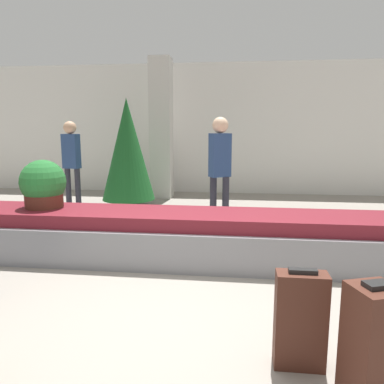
{
  "coord_description": "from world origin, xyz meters",
  "views": [
    {
      "loc": [
        0.54,
        -3.06,
        1.63
      ],
      "look_at": [
        0.0,
        1.34,
        0.87
      ],
      "focal_mm": 35.0,
      "sensor_mm": 36.0,
      "label": 1
    }
  ],
  "objects_px": {
    "potted_plant_0": "(43,185)",
    "traveler_1": "(71,157)",
    "pillar": "(161,129)",
    "decorated_tree": "(128,149)",
    "suitcase_3": "(300,320)",
    "traveler_0": "(220,162)",
    "suitcase_0": "(372,344)"
  },
  "relations": [
    {
      "from": "potted_plant_0",
      "to": "traveler_1",
      "type": "height_order",
      "value": "traveler_1"
    },
    {
      "from": "pillar",
      "to": "decorated_tree",
      "type": "relative_size",
      "value": 1.44
    },
    {
      "from": "suitcase_3",
      "to": "potted_plant_0",
      "type": "bearing_deg",
      "value": 144.94
    },
    {
      "from": "suitcase_3",
      "to": "traveler_0",
      "type": "height_order",
      "value": "traveler_0"
    },
    {
      "from": "suitcase_0",
      "to": "decorated_tree",
      "type": "relative_size",
      "value": 0.34
    },
    {
      "from": "traveler_1",
      "to": "decorated_tree",
      "type": "xyz_separation_m",
      "value": [
        1.03,
        0.37,
        0.14
      ]
    },
    {
      "from": "suitcase_3",
      "to": "potted_plant_0",
      "type": "xyz_separation_m",
      "value": [
        -2.91,
        2.04,
        0.56
      ]
    },
    {
      "from": "traveler_1",
      "to": "pillar",
      "type": "bearing_deg",
      "value": -121.04
    },
    {
      "from": "suitcase_0",
      "to": "decorated_tree",
      "type": "distance_m",
      "value": 6.1
    },
    {
      "from": "traveler_1",
      "to": "suitcase_3",
      "type": "bearing_deg",
      "value": 140.24
    },
    {
      "from": "pillar",
      "to": "suitcase_0",
      "type": "relative_size",
      "value": 4.26
    },
    {
      "from": "suitcase_0",
      "to": "decorated_tree",
      "type": "xyz_separation_m",
      "value": [
        -3.03,
        5.23,
        0.84
      ]
    },
    {
      "from": "pillar",
      "to": "decorated_tree",
      "type": "height_order",
      "value": "pillar"
    },
    {
      "from": "pillar",
      "to": "suitcase_3",
      "type": "bearing_deg",
      "value": -70.31
    },
    {
      "from": "suitcase_3",
      "to": "suitcase_0",
      "type": "bearing_deg",
      "value": -37.8
    },
    {
      "from": "traveler_1",
      "to": "decorated_tree",
      "type": "relative_size",
      "value": 0.79
    },
    {
      "from": "suitcase_3",
      "to": "decorated_tree",
      "type": "bearing_deg",
      "value": 118.21
    },
    {
      "from": "potted_plant_0",
      "to": "traveler_0",
      "type": "xyz_separation_m",
      "value": [
        2.19,
        1.45,
        0.19
      ]
    },
    {
      "from": "suitcase_3",
      "to": "pillar",
      "type": "bearing_deg",
      "value": 109.62
    },
    {
      "from": "potted_plant_0",
      "to": "traveler_1",
      "type": "bearing_deg",
      "value": 106.97
    },
    {
      "from": "potted_plant_0",
      "to": "traveler_0",
      "type": "height_order",
      "value": "traveler_0"
    },
    {
      "from": "pillar",
      "to": "traveler_1",
      "type": "bearing_deg",
      "value": -132.42
    },
    {
      "from": "decorated_tree",
      "to": "traveler_0",
      "type": "bearing_deg",
      "value": -36.96
    },
    {
      "from": "traveler_0",
      "to": "pillar",
      "type": "bearing_deg",
      "value": -93.15
    },
    {
      "from": "suitcase_0",
      "to": "traveler_0",
      "type": "xyz_separation_m",
      "value": [
        -1.09,
        3.77,
        0.73
      ]
    },
    {
      "from": "suitcase_0",
      "to": "suitcase_3",
      "type": "distance_m",
      "value": 0.47
    },
    {
      "from": "pillar",
      "to": "suitcase_0",
      "type": "xyz_separation_m",
      "value": [
        2.58,
        -6.47,
        -1.24
      ]
    },
    {
      "from": "pillar",
      "to": "traveler_1",
      "type": "relative_size",
      "value": 1.82
    },
    {
      "from": "traveler_0",
      "to": "decorated_tree",
      "type": "distance_m",
      "value": 2.43
    },
    {
      "from": "suitcase_0",
      "to": "potted_plant_0",
      "type": "relative_size",
      "value": 1.22
    },
    {
      "from": "suitcase_0",
      "to": "traveler_0",
      "type": "relative_size",
      "value": 0.42
    },
    {
      "from": "traveler_0",
      "to": "suitcase_0",
      "type": "bearing_deg",
      "value": 74.1
    }
  ]
}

